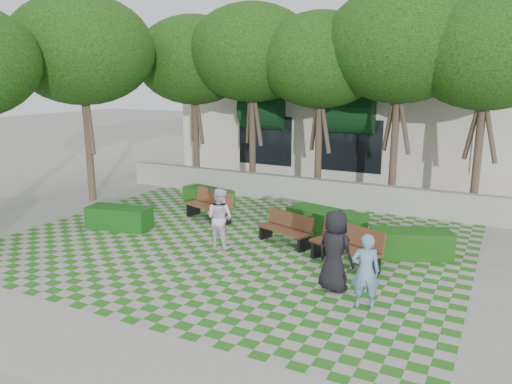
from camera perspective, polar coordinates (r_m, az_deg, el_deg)
The scene contains 17 objects.
ground at distance 12.70m, azimuth -5.15°, elevation -7.30°, with size 90.00×90.00×0.00m, color gray.
lawn at distance 13.50m, azimuth -2.87°, elevation -5.98°, with size 12.00×12.00×0.00m, color #2B721E.
sidewalk_south at distance 9.44m, azimuth -21.17°, elevation -15.66°, with size 16.00×2.00×0.01m, color #9E9B93.
sidewalk_west at distance 18.08m, azimuth -23.06°, elevation -2.11°, with size 2.00×12.00×0.01m, color #9E9B93.
retaining_wall at distance 17.90m, azimuth 5.47°, elevation 0.21°, with size 15.00×0.36×0.90m, color #9E9B93.
bench_east at distance 12.11m, azimuth 10.33°, elevation -6.15°, with size 1.93×1.30×0.97m.
bench_mid at distance 13.45m, azimuth 3.46°, elevation -4.28°, with size 1.68×1.04×0.84m.
bench_west at distance 15.73m, azimuth -5.29°, elevation -1.60°, with size 1.85×1.13×0.92m.
hedge_east at distance 13.08m, azimuth 17.27°, elevation -5.67°, with size 1.94×0.78×0.68m, color #174512.
hedge_midright at distance 14.18m, azimuth 8.02°, elevation -3.58°, with size 2.17×0.87×0.76m, color #174813.
hedge_midleft at distance 17.31m, azimuth -5.43°, elevation -0.68°, with size 1.82×0.73×0.64m, color #1B4D14.
hedge_west at distance 15.33m, azimuth -15.35°, elevation -2.86°, with size 1.88×0.75×0.66m, color #124714.
person_blue at distance 9.94m, azimuth 12.40°, elevation -8.82°, with size 0.55×0.36×1.50m, color #6794BC.
person_dark at distance 10.58m, azimuth 9.01°, elevation -6.62°, with size 0.85×0.55×1.74m, color black.
person_white at distance 13.13m, azimuth -4.16°, elevation -2.95°, with size 0.77×0.60×1.59m, color white.
tree_row at distance 18.02m, azimuth -0.21°, elevation 15.50°, with size 17.70×13.40×7.41m.
building at distance 24.80m, azimuth 14.49°, elevation 8.25°, with size 18.00×8.92×5.15m.
Camera 1 is at (6.43, -10.03, 4.39)m, focal length 35.00 mm.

